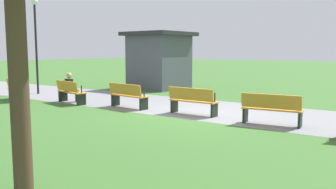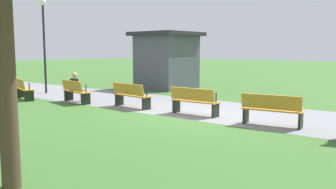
# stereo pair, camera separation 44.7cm
# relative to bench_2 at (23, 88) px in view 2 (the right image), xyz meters

# --- Properties ---
(ground_plane) EXTENTS (120.00, 120.00, 0.00)m
(ground_plane) POSITION_rel_bench_2_xyz_m (7.78, 1.36, -0.47)
(ground_plane) COLOR #3D6B2D
(path_paving) EXTENTS (40.98, 4.15, 0.01)m
(path_paving) POSITION_rel_bench_2_xyz_m (7.78, 2.61, -0.46)
(path_paving) COLOR gray
(path_paving) RESTS_ON ground
(bench_2) EXTENTS (1.69, 0.98, 0.89)m
(bench_2) POSITION_rel_bench_2_xyz_m (0.00, 0.00, 0.00)
(bench_2) COLOR orange
(bench_2) RESTS_ON ground
(bench_3) EXTENTS (1.69, 0.82, 0.89)m
(bench_3) POSITION_rel_bench_2_xyz_m (2.54, 0.72, 0.00)
(bench_3) COLOR orange
(bench_3) RESTS_ON ground
(bench_4) EXTENTS (1.67, 0.65, 0.89)m
(bench_4) POSITION_rel_bench_2_xyz_m (5.15, 1.15, 0.00)
(bench_4) COLOR orange
(bench_4) RESTS_ON ground
(bench_5) EXTENTS (1.63, 0.47, 0.89)m
(bench_5) POSITION_rel_bench_2_xyz_m (7.78, 1.29, 0.00)
(bench_5) COLOR orange
(bench_5) RESTS_ON ground
(bench_6) EXTENTS (1.67, 0.65, 0.89)m
(bench_6) POSITION_rel_bench_2_xyz_m (10.42, 1.15, 0.00)
(bench_6) COLOR orange
(bench_6) RESTS_ON ground
(person_seated) EXTENTS (0.41, 0.57, 1.20)m
(person_seated) POSITION_rel_bench_2_xyz_m (2.42, 0.89, 0.17)
(person_seated) COLOR black
(person_seated) RESTS_ON ground
(lamp_post) EXTENTS (0.32, 0.32, 4.47)m
(lamp_post) POSITION_rel_bench_2_xyz_m (-1.20, 1.90, 2.60)
(lamp_post) COLOR black
(lamp_post) RESTS_ON ground
(kiosk) EXTENTS (3.15, 3.27, 3.02)m
(kiosk) POSITION_rel_bench_2_xyz_m (2.08, 7.19, 1.08)
(kiosk) COLOR #4C515B
(kiosk) RESTS_ON ground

